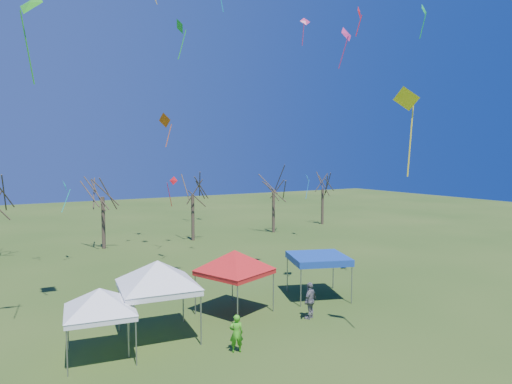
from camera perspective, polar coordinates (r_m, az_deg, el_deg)
ground at (r=21.96m, az=2.27°, el=-17.53°), size 140.00×140.00×0.00m
tree_2 at (r=42.42m, az=-18.67°, el=1.65°), size 3.71×3.71×8.18m
tree_3 at (r=44.60m, az=-7.96°, el=1.70°), size 3.59×3.59×7.91m
tree_4 at (r=48.90m, az=2.21°, el=1.96°), size 3.58×3.58×7.89m
tree_5 at (r=55.48m, az=8.35°, el=1.88°), size 3.39×3.39×7.46m
tent_white_west at (r=19.95m, az=-18.97°, el=-11.83°), size 3.77×3.77×3.36m
tent_white_mid at (r=21.21m, az=-12.20°, el=-9.00°), size 4.64×4.64×4.12m
tent_red at (r=23.99m, az=-2.70°, el=-7.80°), size 4.10×4.10×3.88m
tent_blue at (r=27.05m, az=7.79°, el=-8.25°), size 4.04×4.04×2.48m
person_green at (r=20.07m, az=-2.48°, el=-17.23°), size 0.68×0.55×1.61m
person_grey at (r=23.91m, az=6.78°, el=-13.31°), size 1.19×0.90×1.88m
kite_18 at (r=30.10m, az=6.15°, el=20.37°), size 0.77×0.60×1.74m
kite_22 at (r=42.36m, az=-10.33°, el=1.27°), size 0.99×1.00×2.84m
kite_11 at (r=37.56m, az=-11.29°, el=8.77°), size 0.98×1.30×2.79m
kite_27 at (r=26.43m, az=11.26°, el=18.73°), size 1.02×0.72×2.29m
kite_5 at (r=19.54m, az=18.33°, el=10.88°), size 1.04×1.29×3.62m
kite_9 at (r=28.91m, az=20.30°, el=20.49°), size 0.83×0.57×1.97m
kite_25 at (r=29.00m, az=12.83°, el=20.98°), size 0.75×0.61×1.78m
kite_8 at (r=24.46m, az=-26.36°, el=20.30°), size 1.64×1.73×4.15m
kite_13 at (r=37.32m, az=-22.73°, el=0.65°), size 0.70×0.97×2.44m
kite_24 at (r=31.85m, az=-9.44°, el=19.71°), size 0.61×1.03×2.71m
kite_12 at (r=45.88m, az=6.44°, el=1.73°), size 0.78×0.91×2.56m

